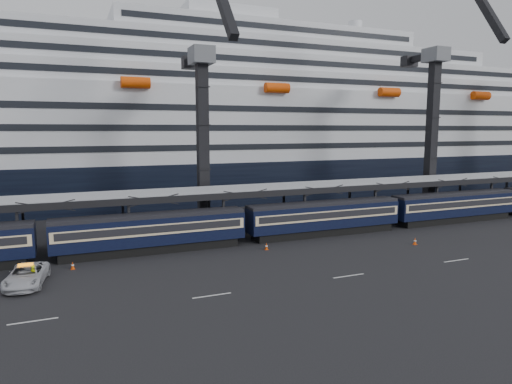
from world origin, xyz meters
TOP-DOWN VIEW (x-y plane):
  - ground at (0.00, 0.00)m, footprint 260.00×260.00m
  - train at (-4.65, 10.00)m, footprint 133.05×3.00m
  - canopy at (0.00, 14.00)m, footprint 130.00×6.25m
  - cruise_ship at (-1.08, 45.99)m, footprint 214.09×28.84m
  - crane_dark_near at (-20.00, 18.59)m, footprint 4.50×17.75m
  - crane_dark_mid at (15.00, 17.59)m, footprint 4.50×18.24m
  - pickup_truck at (-38.90, 3.78)m, footprint 3.46×6.11m
  - worker at (-38.36, 3.64)m, footprint 0.70×0.67m
  - traffic_cone_b at (-35.48, 6.90)m, footprint 0.36×0.36m
  - traffic_cone_c at (-16.98, 6.44)m, footprint 0.36×0.36m
  - traffic_cone_d at (-1.41, 2.26)m, footprint 0.39×0.39m

SIDE VIEW (x-z plane):
  - ground at x=0.00m, z-range 0.00..0.00m
  - traffic_cone_c at x=-16.98m, z-range 0.00..0.71m
  - traffic_cone_b at x=-35.48m, z-range 0.00..0.71m
  - traffic_cone_d at x=-1.41m, z-range 0.00..0.77m
  - pickup_truck at x=-38.90m, z-range 0.00..1.61m
  - worker at x=-38.36m, z-range 0.00..1.62m
  - train at x=-4.65m, z-range 0.18..4.23m
  - canopy at x=0.00m, z-range 2.49..8.01m
  - crane_dark_near at x=-20.00m, z-range -5.61..29.47m
  - cruise_ship at x=-1.08m, z-range -4.66..29.34m
  - crane_dark_mid at x=15.00m, z-range -6.46..33.18m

